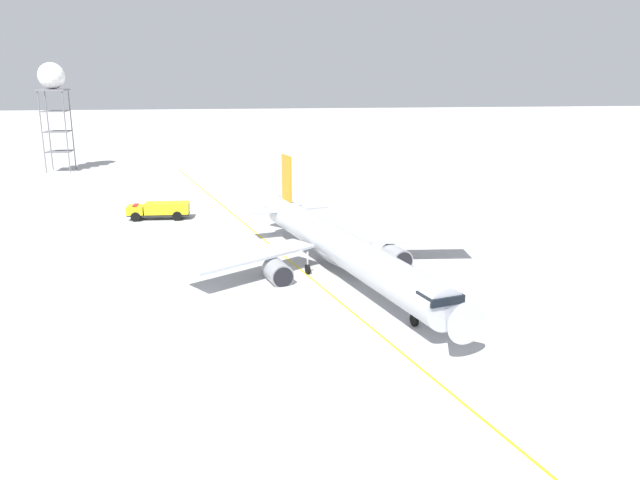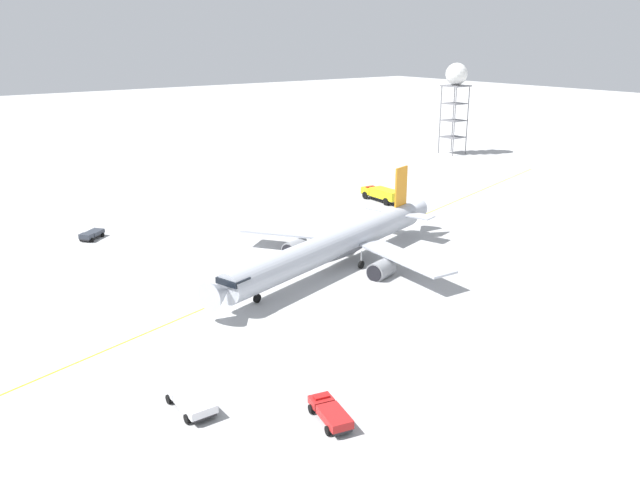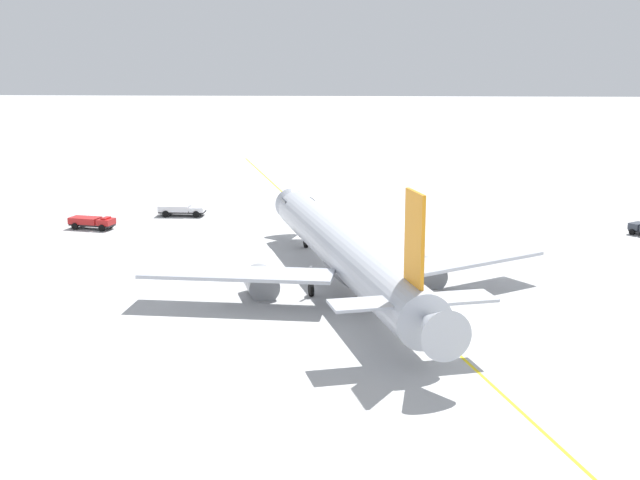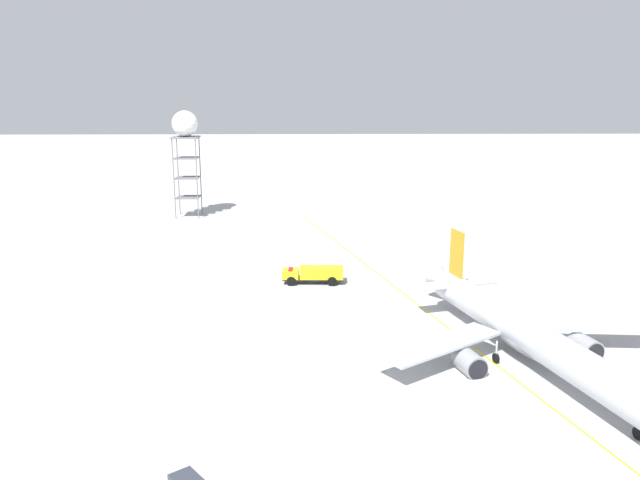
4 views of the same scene
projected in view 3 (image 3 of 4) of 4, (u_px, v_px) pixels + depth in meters
ground_plane at (382, 290)px, 71.30m from camera, size 600.00×600.00×0.00m
airliner_main at (345, 255)px, 71.02m from camera, size 45.09×32.99×11.23m
pushback_tug_truck at (181, 209)px, 103.00m from camera, size 2.73×5.52×1.30m
ops_pickup_truck at (92, 222)px, 95.42m from camera, size 3.02×5.32×1.41m
taxiway_centreline at (373, 276)px, 75.74m from camera, size 165.08×44.94×0.01m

